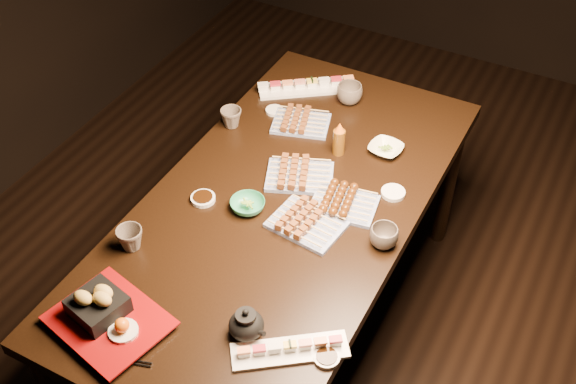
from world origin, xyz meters
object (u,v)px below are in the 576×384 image
object	(u,v)px
yakitori_plate_center	(300,172)
edamame_bowl_cream	(386,149)
dining_table	(282,274)
sushi_platter_far	(306,85)
edamame_bowl_green	(248,205)
teacup_far_right	(350,94)
yakitori_plate_right	(307,220)
teacup_mid_right	(384,237)
condiment_bottle	(339,138)
tempura_tray	(107,313)
yakitori_plate_left	(301,119)
teacup_far_left	(231,118)
teacup_near_left	(130,239)
teapot	(246,322)
sushi_platter_near	(290,348)

from	to	relation	value
yakitori_plate_center	edamame_bowl_cream	world-z (taller)	yakitori_plate_center
dining_table	sushi_platter_far	bearing A→B (deg)	104.91
edamame_bowl_green	teacup_far_right	world-z (taller)	teacup_far_right
yakitori_plate_right	teacup_mid_right	xyz separation A→B (m)	(0.26, 0.04, 0.01)
edamame_bowl_cream	condiment_bottle	size ratio (longest dim) A/B	0.89
teacup_far_right	tempura_tray	bearing A→B (deg)	-96.79
sushi_platter_far	teacup_far_right	size ratio (longest dim) A/B	3.77
edamame_bowl_green	edamame_bowl_cream	size ratio (longest dim) A/B	0.98
condiment_bottle	sushi_platter_far	bearing A→B (deg)	133.34
sushi_platter_far	edamame_bowl_green	distance (m)	0.76
edamame_bowl_green	tempura_tray	bearing A→B (deg)	-100.26
yakitori_plate_right	yakitori_plate_left	xyz separation A→B (m)	(-0.27, 0.49, -0.00)
edamame_bowl_green	teacup_far_left	distance (m)	0.48
sushi_platter_far	tempura_tray	xyz separation A→B (m)	(0.04, -1.36, 0.04)
yakitori_plate_center	teacup_far_left	distance (m)	0.41
teacup_near_left	tempura_tray	bearing A→B (deg)	-64.68
yakitori_plate_right	tempura_tray	xyz separation A→B (m)	(-0.33, -0.64, 0.03)
yakitori_plate_center	teapot	distance (m)	0.71
dining_table	teacup_near_left	bearing A→B (deg)	-134.74
yakitori_plate_center	teacup_near_left	bearing A→B (deg)	-142.83
sushi_platter_far	teapot	size ratio (longest dim) A/B	3.18
yakitori_plate_center	yakitori_plate_left	size ratio (longest dim) A/B	1.09
teacup_far_left	condiment_bottle	distance (m)	0.45
sushi_platter_near	yakitori_plate_left	bearing A→B (deg)	79.24
tempura_tray	edamame_bowl_green	bearing A→B (deg)	92.97
teacup_far_left	teapot	bearing A→B (deg)	-56.30
sushi_platter_far	teacup_mid_right	xyz separation A→B (m)	(0.63, -0.68, 0.01)
yakitori_plate_left	condiment_bottle	xyz separation A→B (m)	(0.20, -0.09, 0.04)
edamame_bowl_green	teapot	bearing A→B (deg)	-60.11
yakitori_plate_right	yakitori_plate_left	distance (m)	0.56
tempura_tray	dining_table	bearing A→B (deg)	86.78
sushi_platter_far	teacup_far_right	distance (m)	0.20
sushi_platter_far	teacup_far_left	distance (m)	0.39
sushi_platter_far	dining_table	bearing A→B (deg)	74.00
dining_table	condiment_bottle	bearing A→B (deg)	75.96
sushi_platter_near	teacup_far_left	distance (m)	1.09
yakitori_plate_right	teapot	xyz separation A→B (m)	(0.04, -0.48, 0.02)
teacup_far_right	edamame_bowl_cream	bearing A→B (deg)	-42.03
yakitori_plate_center	teacup_mid_right	distance (m)	0.43
yakitori_plate_center	edamame_bowl_green	bearing A→B (deg)	-132.87
sushi_platter_far	teacup_far_left	xyz separation A→B (m)	(-0.15, -0.36, 0.01)
dining_table	edamame_bowl_green	xyz separation A→B (m)	(-0.09, -0.07, 0.39)
yakitori_plate_left	teapot	size ratio (longest dim) A/B	1.77
sushi_platter_near	yakitori_plate_center	bearing A→B (deg)	78.90
sushi_platter_near	tempura_tray	distance (m)	0.55
tempura_tray	teacup_mid_right	world-z (taller)	tempura_tray
edamame_bowl_green	teacup_far_right	xyz separation A→B (m)	(0.05, 0.74, 0.02)
teacup_far_right	yakitori_plate_left	bearing A→B (deg)	-114.42
tempura_tray	teapot	size ratio (longest dim) A/B	2.67
tempura_tray	condiment_bottle	xyz separation A→B (m)	(0.26, 1.05, 0.01)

